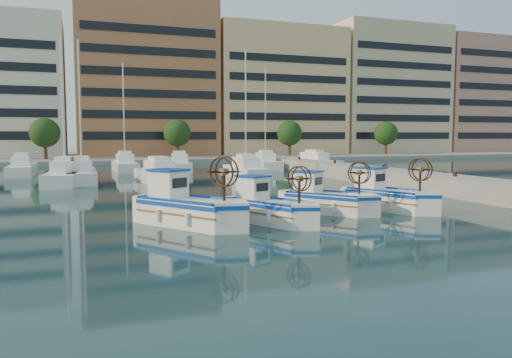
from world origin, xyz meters
The scene contains 8 objects.
ground centered at (0.00, 0.00, 0.00)m, with size 300.00×300.00×0.00m, color #1B3F47.
quay centered at (13.00, 8.00, 0.60)m, with size 3.00×60.00×1.20m, color gray.
waterfront centered at (9.23, 65.04, 11.10)m, with size 180.00×40.00×25.60m.
yacht_marina centered at (-3.48, 28.03, 0.53)m, with size 37.23×23.59×11.50m.
fishing_boat_a centered at (-5.50, 1.04, 0.83)m, with size 4.19×4.89×3.00m.
fishing_boat_b centered at (-2.00, 0.48, 0.71)m, with size 3.22×4.28×2.58m.
fishing_boat_c centered at (1.69, 2.21, 0.72)m, with size 3.71×4.20×2.60m.
fishing_boat_d centered at (5.11, 1.98, 0.76)m, with size 3.23×4.55×2.74m.
Camera 1 is at (-9.80, -19.79, 3.83)m, focal length 35.00 mm.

